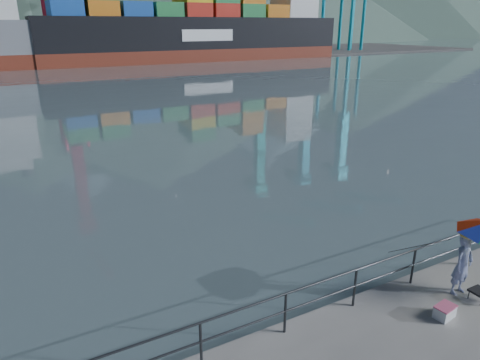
% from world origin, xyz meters
% --- Properties ---
extents(harbor_water, '(500.00, 280.00, 0.00)m').
position_xyz_m(harbor_water, '(0.00, 130.00, 0.00)').
color(harbor_water, slate).
rests_on(harbor_water, ground).
extents(far_dock, '(200.00, 40.00, 0.40)m').
position_xyz_m(far_dock, '(10.00, 93.00, 0.00)').
color(far_dock, '#514F4C').
rests_on(far_dock, ground).
extents(guardrail, '(22.00, 0.06, 1.03)m').
position_xyz_m(guardrail, '(0.00, 1.70, 0.52)').
color(guardrail, '#2D3033').
rests_on(guardrail, ground).
extents(container_stacks, '(58.00, 8.40, 7.80)m').
position_xyz_m(container_stacks, '(30.87, 94.37, 2.94)').
color(container_stacks, '#267F3F').
rests_on(container_stacks, ground).
extents(fisherman, '(0.60, 0.41, 1.59)m').
position_xyz_m(fisherman, '(3.72, 0.84, 0.79)').
color(fisherman, '#31438F').
rests_on(fisherman, ground).
extents(folding_stool, '(0.42, 0.42, 0.27)m').
position_xyz_m(folding_stool, '(3.88, 0.38, 0.14)').
color(folding_stool, black).
rests_on(folding_stool, ground).
extents(cooler_bag, '(0.52, 0.38, 0.28)m').
position_xyz_m(cooler_bag, '(2.56, 0.35, 0.14)').
color(cooler_bag, silver).
rests_on(cooler_bag, ground).
extents(fishing_rod, '(0.02, 1.77, 1.25)m').
position_xyz_m(fishing_rod, '(3.32, 1.92, 0.00)').
color(fishing_rod, black).
rests_on(fishing_rod, ground).
extents(container_ship, '(58.14, 9.69, 18.10)m').
position_xyz_m(container_ship, '(29.93, 74.80, 5.85)').
color(container_ship, maroon).
rests_on(container_ship, ground).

